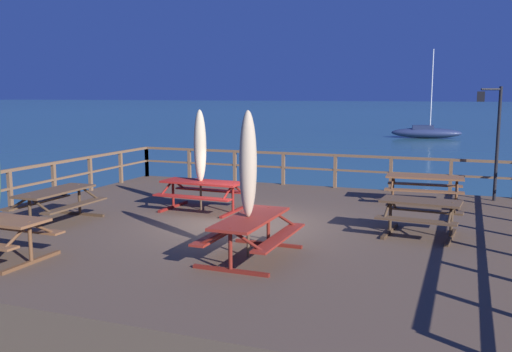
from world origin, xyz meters
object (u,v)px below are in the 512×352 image
object	(u,v)px
picnic_table_mid_centre	(56,199)
patio_umbrella_tall_back_right	(200,147)
picnic_table_back_left	(202,189)
picnic_table_front_right	(424,183)
patio_umbrella_tall_back_left	(248,165)
picnic_table_back_right	(251,228)
picnic_table_mid_right	(420,210)
lamp_post_hooked	(492,126)
sailboat_distant	(426,132)

from	to	relation	value
picnic_table_mid_centre	patio_umbrella_tall_back_right	world-z (taller)	patio_umbrella_tall_back_right
picnic_table_back_left	patio_umbrella_tall_back_right	size ratio (longest dim) A/B	0.83
picnic_table_front_right	patio_umbrella_tall_back_left	bearing A→B (deg)	-112.16
picnic_table_back_right	picnic_table_front_right	size ratio (longest dim) A/B	1.05
picnic_table_mid_right	picnic_table_mid_centre	bearing A→B (deg)	-167.76
picnic_table_back_right	picnic_table_mid_right	size ratio (longest dim) A/B	1.27
picnic_table_mid_right	patio_umbrella_tall_back_right	distance (m)	5.70
picnic_table_front_right	lamp_post_hooked	xyz separation A→B (m)	(1.65, 1.05, 1.55)
picnic_table_back_right	picnic_table_back_left	size ratio (longest dim) A/B	1.03
picnic_table_back_left	patio_umbrella_tall_back_right	world-z (taller)	patio_umbrella_tall_back_right
picnic_table_mid_right	lamp_post_hooked	xyz separation A→B (m)	(1.46, 4.73, 1.56)
picnic_table_front_right	patio_umbrella_tall_back_right	xyz separation A→B (m)	(-5.36, -2.96, 1.09)
patio_umbrella_tall_back_left	picnic_table_back_left	bearing A→B (deg)	127.59
patio_umbrella_tall_back_left	lamp_post_hooked	xyz separation A→B (m)	(4.28, 7.52, 0.39)
picnic_table_front_right	picnic_table_mid_centre	distance (m)	9.59
picnic_table_back_left	picnic_table_back_right	bearing A→B (deg)	-51.90
picnic_table_mid_centre	picnic_table_back_left	bearing A→B (deg)	42.91
picnic_table_front_right	patio_umbrella_tall_back_right	world-z (taller)	patio_umbrella_tall_back_right
picnic_table_back_right	sailboat_distant	world-z (taller)	sailboat_distant
picnic_table_back_left	picnic_table_mid_centre	xyz separation A→B (m)	(-2.61, -2.43, -0.00)
picnic_table_back_right	picnic_table_mid_centre	world-z (taller)	same
picnic_table_back_right	picnic_table_back_left	bearing A→B (deg)	128.10
sailboat_distant	picnic_table_front_right	bearing A→B (deg)	-86.07
patio_umbrella_tall_back_right	lamp_post_hooked	size ratio (longest dim) A/B	0.81
picnic_table_back_right	patio_umbrella_tall_back_left	size ratio (longest dim) A/B	0.82
patio_umbrella_tall_back_right	lamp_post_hooked	xyz separation A→B (m)	(7.01, 4.02, 0.46)
picnic_table_back_right	picnic_table_front_right	bearing A→B (deg)	68.32
picnic_table_mid_centre	sailboat_distant	distance (m)	41.24
picnic_table_mid_right	lamp_post_hooked	size ratio (longest dim) A/B	0.54
picnic_table_mid_right	picnic_table_mid_centre	distance (m)	8.28
picnic_table_back_left	picnic_table_mid_centre	bearing A→B (deg)	-137.09
picnic_table_back_left	picnic_table_mid_right	distance (m)	5.52
picnic_table_back_right	picnic_table_mid_centre	xyz separation A→B (m)	(-5.33, 1.04, -0.00)
lamp_post_hooked	sailboat_distant	world-z (taller)	sailboat_distant
picnic_table_mid_right	lamp_post_hooked	distance (m)	5.20
picnic_table_mid_right	patio_umbrella_tall_back_right	xyz separation A→B (m)	(-5.55, 0.72, 1.10)
picnic_table_back_right	patio_umbrella_tall_back_right	xyz separation A→B (m)	(-2.78, 3.51, 1.09)
patio_umbrella_tall_back_right	sailboat_distant	bearing A→B (deg)	85.64
lamp_post_hooked	picnic_table_mid_centre	bearing A→B (deg)	-145.81
picnic_table_mid_centre	patio_umbrella_tall_back_left	bearing A→B (deg)	-11.02
patio_umbrella_tall_back_right	patio_umbrella_tall_back_left	bearing A→B (deg)	-52.10
picnic_table_mid_centre	lamp_post_hooked	xyz separation A→B (m)	(9.55, 6.49, 1.55)
picnic_table_back_right	patio_umbrella_tall_back_right	size ratio (longest dim) A/B	0.85
picnic_table_back_left	picnic_table_front_right	distance (m)	6.09
picnic_table_front_right	sailboat_distant	size ratio (longest dim) A/B	0.27
lamp_post_hooked	picnic_table_back_left	bearing A→B (deg)	-149.66
picnic_table_mid_centre	lamp_post_hooked	size ratio (longest dim) A/B	0.64
picnic_table_mid_centre	picnic_table_front_right	bearing A→B (deg)	34.53
picnic_table_back_left	sailboat_distant	distance (m)	38.56
picnic_table_mid_right	lamp_post_hooked	bearing A→B (deg)	72.87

